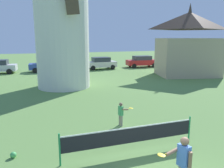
{
  "coord_description": "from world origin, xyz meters",
  "views": [
    {
      "loc": [
        -3.37,
        -4.77,
        4.05
      ],
      "look_at": [
        -0.22,
        4.2,
        2.15
      ],
      "focal_mm": 37.15,
      "sensor_mm": 36.0,
      "label": 1
    }
  ],
  "objects_px": {
    "player_near": "(183,161)",
    "player_far": "(121,112)",
    "parked_car_blue": "(48,65)",
    "parked_car_red": "(142,61)",
    "chapel": "(188,45)",
    "parked_car_cream": "(101,63)",
    "stray_ball": "(13,155)",
    "tennis_net": "(131,135)"
  },
  "relations": [
    {
      "from": "player_near",
      "to": "parked_car_cream",
      "type": "relative_size",
      "value": 0.38
    },
    {
      "from": "stray_ball",
      "to": "parked_car_blue",
      "type": "relative_size",
      "value": 0.05
    },
    {
      "from": "player_near",
      "to": "player_far",
      "type": "bearing_deg",
      "value": 87.76
    },
    {
      "from": "parked_car_red",
      "to": "parked_car_cream",
      "type": "bearing_deg",
      "value": -177.43
    },
    {
      "from": "parked_car_red",
      "to": "chapel",
      "type": "xyz_separation_m",
      "value": [
        1.22,
        -8.32,
        2.47
      ]
    },
    {
      "from": "parked_car_blue",
      "to": "player_near",
      "type": "bearing_deg",
      "value": -86.11
    },
    {
      "from": "parked_car_cream",
      "to": "parked_car_red",
      "type": "xyz_separation_m",
      "value": [
        6.09,
        0.27,
        0.0
      ]
    },
    {
      "from": "tennis_net",
      "to": "parked_car_red",
      "type": "relative_size",
      "value": 1.13
    },
    {
      "from": "tennis_net",
      "to": "parked_car_blue",
      "type": "height_order",
      "value": "parked_car_blue"
    },
    {
      "from": "player_far",
      "to": "parked_car_cream",
      "type": "xyz_separation_m",
      "value": [
        4.82,
        19.38,
        0.18
      ]
    },
    {
      "from": "stray_ball",
      "to": "parked_car_red",
      "type": "distance_m",
      "value": 26.3
    },
    {
      "from": "stray_ball",
      "to": "parked_car_blue",
      "type": "bearing_deg",
      "value": 82.53
    },
    {
      "from": "stray_ball",
      "to": "parked_car_red",
      "type": "relative_size",
      "value": 0.05
    },
    {
      "from": "parked_car_cream",
      "to": "tennis_net",
      "type": "bearing_deg",
      "value": -104.03
    },
    {
      "from": "parked_car_cream",
      "to": "parked_car_blue",
      "type": "bearing_deg",
      "value": 179.26
    },
    {
      "from": "parked_car_blue",
      "to": "chapel",
      "type": "relative_size",
      "value": 0.6
    },
    {
      "from": "player_near",
      "to": "parked_car_cream",
      "type": "bearing_deg",
      "value": 78.35
    },
    {
      "from": "stray_ball",
      "to": "player_far",
      "type": "bearing_deg",
      "value": 18.86
    },
    {
      "from": "stray_ball",
      "to": "parked_car_red",
      "type": "height_order",
      "value": "parked_car_red"
    },
    {
      "from": "player_far",
      "to": "parked_car_red",
      "type": "distance_m",
      "value": 22.48
    },
    {
      "from": "parked_car_blue",
      "to": "parked_car_red",
      "type": "bearing_deg",
      "value": 0.84
    },
    {
      "from": "player_near",
      "to": "chapel",
      "type": "height_order",
      "value": "chapel"
    },
    {
      "from": "tennis_net",
      "to": "stray_ball",
      "type": "bearing_deg",
      "value": 165.06
    },
    {
      "from": "player_near",
      "to": "player_far",
      "type": "height_order",
      "value": "player_near"
    },
    {
      "from": "parked_car_cream",
      "to": "chapel",
      "type": "relative_size",
      "value": 0.52
    },
    {
      "from": "stray_ball",
      "to": "parked_car_cream",
      "type": "distance_m",
      "value": 22.99
    },
    {
      "from": "parked_car_cream",
      "to": "stray_ball",
      "type": "bearing_deg",
      "value": -114.22
    },
    {
      "from": "player_near",
      "to": "parked_car_cream",
      "type": "distance_m",
      "value": 24.81
    },
    {
      "from": "player_far",
      "to": "parked_car_blue",
      "type": "distance_m",
      "value": 19.55
    },
    {
      "from": "parked_car_cream",
      "to": "chapel",
      "type": "distance_m",
      "value": 11.14
    },
    {
      "from": "player_far",
      "to": "parked_car_blue",
      "type": "bearing_deg",
      "value": 95.42
    },
    {
      "from": "chapel",
      "to": "parked_car_blue",
      "type": "bearing_deg",
      "value": 149.8
    },
    {
      "from": "stray_ball",
      "to": "parked_car_red",
      "type": "bearing_deg",
      "value": 53.84
    },
    {
      "from": "player_far",
      "to": "parked_car_blue",
      "type": "xyz_separation_m",
      "value": [
        -1.85,
        19.47,
        0.18
      ]
    },
    {
      "from": "player_near",
      "to": "parked_car_red",
      "type": "relative_size",
      "value": 0.34
    },
    {
      "from": "parked_car_cream",
      "to": "parked_car_red",
      "type": "distance_m",
      "value": 6.09
    },
    {
      "from": "tennis_net",
      "to": "parked_car_blue",
      "type": "xyz_separation_m",
      "value": [
        -1.17,
        22.09,
        0.13
      ]
    },
    {
      "from": "player_near",
      "to": "player_far",
      "type": "relative_size",
      "value": 1.37
    },
    {
      "from": "player_near",
      "to": "chapel",
      "type": "xyz_separation_m",
      "value": [
        12.32,
        16.25,
        2.42
      ]
    },
    {
      "from": "parked_car_red",
      "to": "player_far",
      "type": "bearing_deg",
      "value": -119.03
    },
    {
      "from": "parked_car_red",
      "to": "stray_ball",
      "type": "bearing_deg",
      "value": -126.16
    },
    {
      "from": "player_near",
      "to": "player_far",
      "type": "xyz_separation_m",
      "value": [
        0.19,
        4.92,
        -0.23
      ]
    }
  ]
}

